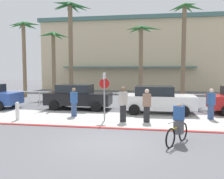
% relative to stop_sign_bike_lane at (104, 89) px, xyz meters
% --- Properties ---
extents(ground_plane, '(80.00, 80.00, 0.00)m').
position_rel_stop_sign_bike_lane_xyz_m(ground_plane, '(0.84, 6.28, -1.68)').
color(ground_plane, '#5B5B60').
extents(sidewalk_strip, '(44.00, 4.00, 0.02)m').
position_rel_stop_sign_bike_lane_xyz_m(sidewalk_strip, '(0.84, 0.48, -1.67)').
color(sidewalk_strip, beige).
rests_on(sidewalk_strip, ground).
extents(curb_paint, '(44.00, 0.24, 0.03)m').
position_rel_stop_sign_bike_lane_xyz_m(curb_paint, '(0.84, -1.52, -1.66)').
color(curb_paint, maroon).
rests_on(curb_paint, ground).
extents(building_backdrop, '(24.10, 10.24, 9.45)m').
position_rel_stop_sign_bike_lane_xyz_m(building_backdrop, '(-0.57, 22.69, 3.07)').
color(building_backdrop, beige).
rests_on(building_backdrop, ground).
extents(rail_fence, '(27.46, 0.08, 1.04)m').
position_rel_stop_sign_bike_lane_xyz_m(rail_fence, '(0.84, 4.78, -0.84)').
color(rail_fence, white).
rests_on(rail_fence, ground).
extents(stop_sign_bike_lane, '(0.52, 0.56, 2.56)m').
position_rel_stop_sign_bike_lane_xyz_m(stop_sign_bike_lane, '(0.00, 0.00, 0.00)').
color(stop_sign_bike_lane, gray).
rests_on(stop_sign_bike_lane, ground).
extents(bollard_0, '(0.20, 0.20, 1.00)m').
position_rel_stop_sign_bike_lane_xyz_m(bollard_0, '(-4.60, -0.64, -1.16)').
color(bollard_0, white).
rests_on(bollard_0, ground).
extents(palm_tree_0, '(3.37, 3.38, 7.34)m').
position_rel_stop_sign_bike_lane_xyz_m(palm_tree_0, '(-9.83, 9.58, 3.93)').
color(palm_tree_0, '#846B4C').
rests_on(palm_tree_0, ground).
extents(palm_tree_1, '(3.00, 3.09, 6.31)m').
position_rel_stop_sign_bike_lane_xyz_m(palm_tree_1, '(-6.86, 9.65, 2.96)').
color(palm_tree_1, '#756047').
rests_on(palm_tree_1, ground).
extents(palm_tree_2, '(3.64, 3.43, 8.26)m').
position_rel_stop_sign_bike_lane_xyz_m(palm_tree_2, '(-4.23, 7.04, 4.66)').
color(palm_tree_2, '#756047').
rests_on(palm_tree_2, ground).
extents(palm_tree_3, '(3.19, 3.23, 6.52)m').
position_rel_stop_sign_bike_lane_xyz_m(palm_tree_3, '(1.49, 8.97, 3.23)').
color(palm_tree_3, '#756047').
rests_on(palm_tree_3, ground).
extents(palm_tree_4, '(2.93, 3.29, 8.16)m').
position_rel_stop_sign_bike_lane_xyz_m(palm_tree_4, '(5.03, 8.67, 4.19)').
color(palm_tree_4, '#756047').
rests_on(palm_tree_4, ground).
extents(car_black_1, '(4.40, 2.02, 1.69)m').
position_rel_stop_sign_bike_lane_xyz_m(car_black_1, '(-2.54, 3.43, -0.81)').
color(car_black_1, black).
rests_on(car_black_1, ground).
extents(car_white_2, '(4.40, 2.02, 1.69)m').
position_rel_stop_sign_bike_lane_xyz_m(car_white_2, '(2.79, 2.69, -0.81)').
color(car_white_2, white).
rests_on(car_white_2, ground).
extents(cyclist_yellow_0, '(0.95, 1.61, 1.50)m').
position_rel_stop_sign_bike_lane_xyz_m(cyclist_yellow_0, '(3.42, -3.34, -0.98)').
color(cyclist_yellow_0, black).
rests_on(cyclist_yellow_0, ground).
extents(pedestrian_0, '(0.47, 0.46, 1.66)m').
position_rel_stop_sign_bike_lane_xyz_m(pedestrian_0, '(-1.97, 0.89, -0.91)').
color(pedestrian_0, '#384C7A').
rests_on(pedestrian_0, ground).
extents(pedestrian_1, '(0.42, 0.47, 1.69)m').
position_rel_stop_sign_bike_lane_xyz_m(pedestrian_1, '(5.63, 1.32, -0.90)').
color(pedestrian_1, '#384C7A').
rests_on(pedestrian_1, ground).
extents(pedestrian_2, '(0.44, 0.37, 1.73)m').
position_rel_stop_sign_bike_lane_xyz_m(pedestrian_2, '(2.21, 0.01, -0.88)').
color(pedestrian_2, '#232326').
rests_on(pedestrian_2, ground).
extents(pedestrian_3, '(0.46, 0.47, 1.84)m').
position_rel_stop_sign_bike_lane_xyz_m(pedestrian_3, '(1.00, -0.09, -0.82)').
color(pedestrian_3, '#232326').
rests_on(pedestrian_3, ground).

